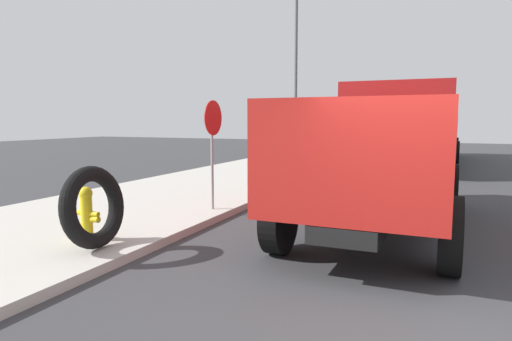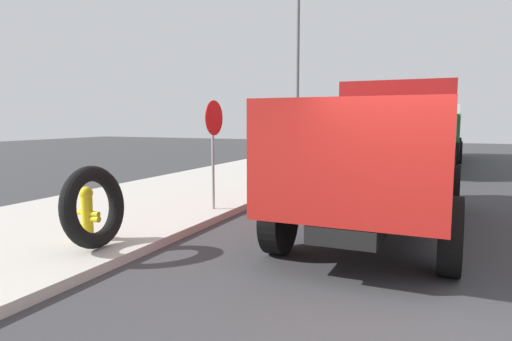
% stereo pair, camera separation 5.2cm
% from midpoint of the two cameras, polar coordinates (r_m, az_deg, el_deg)
% --- Properties ---
extents(ground_plane, '(80.00, 80.00, 0.00)m').
position_cam_midpoint_polar(ground_plane, '(5.11, 19.19, -18.42)').
color(ground_plane, '#38383A').
extents(fire_hydrant, '(0.22, 0.50, 0.89)m').
position_cam_midpoint_polar(fire_hydrant, '(7.80, -20.73, -4.96)').
color(fire_hydrant, yellow).
rests_on(fire_hydrant, sidewalk_curb).
extents(loose_tire, '(1.28, 0.42, 1.29)m').
position_cam_midpoint_polar(loose_tire, '(7.23, -19.99, -4.44)').
color(loose_tire, black).
rests_on(loose_tire, sidewalk_curb).
extents(stop_sign, '(0.76, 0.08, 2.40)m').
position_cam_midpoint_polar(stop_sign, '(9.74, -5.33, 4.71)').
color(stop_sign, gray).
rests_on(stop_sign, sidewalk_curb).
extents(dump_truck_red, '(7.04, 2.89, 3.00)m').
position_cam_midpoint_polar(dump_truck_red, '(9.05, 16.42, 3.03)').
color(dump_truck_red, red).
rests_on(dump_truck_red, ground).
extents(dump_truck_gray, '(7.11, 3.07, 3.00)m').
position_cam_midpoint_polar(dump_truck_gray, '(19.79, 20.65, 4.64)').
color(dump_truck_gray, slate).
rests_on(dump_truck_gray, ground).
extents(dump_truck_green, '(7.04, 2.90, 3.00)m').
position_cam_midpoint_polar(dump_truck_green, '(26.13, 22.04, 4.95)').
color(dump_truck_green, '#237033').
rests_on(dump_truck_green, ground).
extents(street_light_pole, '(0.12, 0.12, 6.40)m').
position_cam_midpoint_polar(street_light_pole, '(17.09, 5.46, 10.63)').
color(street_light_pole, '#595B5E').
rests_on(street_light_pole, sidewalk_curb).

